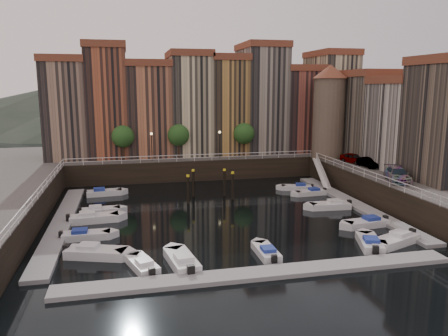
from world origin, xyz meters
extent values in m
plane|color=black|center=(0.00, 0.00, 0.00)|extent=(200.00, 200.00, 0.00)
cube|color=black|center=(0.00, 26.00, 1.50)|extent=(80.00, 20.00, 3.00)
cube|color=gray|center=(-16.20, -1.00, 0.17)|extent=(2.00, 28.00, 0.35)
cube|color=gray|center=(16.20, -1.00, 0.17)|extent=(2.00, 28.00, 0.35)
cube|color=gray|center=(0.00, -17.00, 0.17)|extent=(30.00, 2.00, 0.35)
cone|color=#2D382D|center=(-30.00, 110.00, 7.00)|extent=(80.00, 80.00, 14.00)
cone|color=#2D382D|center=(5.00, 110.00, 9.00)|extent=(100.00, 100.00, 18.00)
cone|color=#2D382D|center=(40.00, 110.00, 6.00)|extent=(70.00, 70.00, 12.00)
cube|color=#93735D|center=(-18.00, 23.50, 10.00)|extent=(6.00, 10.00, 14.00)
cube|color=brown|center=(-18.00, 23.50, 17.50)|extent=(6.30, 10.30, 1.00)
cube|color=#A05032|center=(-12.10, 23.50, 11.00)|extent=(5.80, 10.00, 16.00)
cube|color=brown|center=(-12.10, 23.50, 19.50)|extent=(6.10, 10.30, 1.00)
cube|color=#B16A48|center=(-5.95, 23.50, 9.75)|extent=(6.50, 10.00, 13.50)
cube|color=brown|center=(-5.95, 23.50, 17.00)|extent=(6.80, 10.30, 1.00)
cube|color=beige|center=(0.40, 23.50, 10.50)|extent=(6.20, 10.00, 15.00)
cube|color=brown|center=(0.40, 23.50, 18.50)|extent=(6.50, 10.30, 1.00)
cube|color=#B58642|center=(6.30, 23.50, 10.25)|extent=(5.60, 10.00, 14.50)
cube|color=brown|center=(6.30, 23.50, 18.00)|extent=(5.90, 10.30, 1.00)
cube|color=gray|center=(12.30, 23.50, 11.25)|extent=(6.40, 10.00, 16.50)
cube|color=brown|center=(12.30, 23.50, 20.00)|extent=(6.70, 10.30, 1.00)
cube|color=brown|center=(18.50, 23.50, 9.50)|extent=(6.00, 10.00, 13.00)
cube|color=brown|center=(18.50, 23.50, 16.50)|extent=(6.30, 10.30, 1.00)
cube|color=beige|center=(24.45, 23.50, 10.75)|extent=(5.90, 10.00, 15.50)
cube|color=brown|center=(24.45, 23.50, 19.00)|extent=(6.20, 10.30, 1.00)
cube|color=#6B6051|center=(26.50, 12.00, 9.00)|extent=(9.00, 8.00, 12.00)
cube|color=brown|center=(26.50, 12.00, 15.50)|extent=(9.30, 8.30, 1.00)
cube|color=beige|center=(26.50, 4.00, 8.50)|extent=(9.00, 8.00, 11.00)
cube|color=brown|center=(26.50, 4.00, 14.50)|extent=(9.30, 8.30, 1.00)
cylinder|color=#6B5B4C|center=(20.00, 14.50, 9.00)|extent=(4.60, 4.60, 12.00)
cone|color=brown|center=(20.00, 14.50, 15.80)|extent=(5.20, 5.20, 2.00)
cylinder|color=black|center=(-10.00, 18.20, 4.20)|extent=(0.30, 0.30, 2.40)
sphere|color=#1E4719|center=(-10.00, 18.20, 6.60)|extent=(3.20, 3.20, 3.20)
cylinder|color=black|center=(-2.00, 18.20, 4.20)|extent=(0.30, 0.30, 2.40)
sphere|color=#1E4719|center=(-2.00, 18.20, 6.60)|extent=(3.20, 3.20, 3.20)
cylinder|color=black|center=(8.00, 18.20, 4.20)|extent=(0.30, 0.30, 2.40)
sphere|color=#1E4719|center=(8.00, 18.20, 6.60)|extent=(3.20, 3.20, 3.20)
cylinder|color=black|center=(-6.00, 17.20, 5.00)|extent=(0.12, 0.12, 4.00)
sphere|color=#FFD88C|center=(-6.00, 17.20, 7.00)|extent=(0.36, 0.36, 0.36)
cylinder|color=black|center=(4.00, 17.20, 5.00)|extent=(0.12, 0.12, 4.00)
sphere|color=#FFD88C|center=(4.00, 17.20, 7.00)|extent=(0.36, 0.36, 0.36)
cube|color=white|center=(0.00, 16.00, 3.95)|extent=(36.00, 0.08, 0.08)
cube|color=white|center=(0.00, 16.00, 3.50)|extent=(36.00, 0.06, 0.06)
cube|color=white|center=(18.00, -1.00, 3.95)|extent=(0.08, 34.00, 0.08)
cube|color=white|center=(18.00, -1.00, 3.50)|extent=(0.06, 34.00, 0.06)
cube|color=white|center=(-18.00, -1.00, 3.95)|extent=(0.08, 34.00, 0.08)
cube|color=white|center=(-18.00, -1.00, 3.50)|extent=(0.06, 34.00, 0.06)
cube|color=white|center=(17.10, 10.00, 1.75)|extent=(2.78, 8.26, 2.81)
cube|color=white|center=(17.10, 10.00, 2.25)|extent=(1.93, 8.32, 3.65)
cylinder|color=black|center=(-2.63, 4.07, 1.50)|extent=(0.32, 0.32, 3.60)
cylinder|color=yellow|center=(-2.63, 4.07, 3.35)|extent=(0.36, 0.36, 0.25)
cylinder|color=black|center=(-1.52, 7.32, 1.50)|extent=(0.32, 0.32, 3.60)
cylinder|color=yellow|center=(-1.52, 7.32, 3.35)|extent=(0.36, 0.36, 0.25)
cylinder|color=black|center=(2.95, 4.75, 1.50)|extent=(0.32, 0.32, 3.60)
cylinder|color=yellow|center=(2.95, 4.75, 3.35)|extent=(0.36, 0.36, 0.25)
cylinder|color=black|center=(2.36, 6.75, 1.50)|extent=(0.32, 0.32, 3.60)
cylinder|color=yellow|center=(2.36, 6.75, 3.35)|extent=(0.36, 0.36, 0.25)
cube|color=silver|center=(-12.23, -10.72, 0.33)|extent=(5.21, 3.34, 0.83)
cube|color=silver|center=(-12.85, -10.51, 0.83)|extent=(1.89, 1.75, 0.55)
cube|color=black|center=(-14.63, -9.91, 0.61)|extent=(0.54, 0.65, 0.77)
cube|color=silver|center=(-13.39, -5.99, 0.29)|extent=(4.24, 1.68, 0.72)
cube|color=navy|center=(-13.96, -5.98, 0.72)|extent=(1.35, 1.16, 0.48)
cube|color=black|center=(-15.59, -5.97, 0.53)|extent=(0.34, 0.48, 0.67)
cube|color=silver|center=(-13.04, -0.86, 0.33)|extent=(4.96, 2.23, 0.82)
cube|color=silver|center=(-13.70, -0.91, 0.82)|extent=(1.63, 1.43, 0.55)
cube|color=black|center=(-15.56, -1.05, 0.60)|extent=(0.43, 0.58, 0.77)
cube|color=silver|center=(-12.53, 2.01, 0.28)|extent=(4.21, 1.89, 0.70)
cube|color=silver|center=(-13.08, 1.97, 0.70)|extent=(1.39, 1.21, 0.47)
cube|color=black|center=(-14.66, 1.85, 0.51)|extent=(0.36, 0.49, 0.65)
cube|color=silver|center=(-12.54, 10.35, 0.30)|extent=(4.46, 2.03, 0.74)
cube|color=navy|center=(-13.13, 10.30, 0.74)|extent=(1.47, 1.29, 0.49)
cube|color=black|center=(-14.80, 10.16, 0.54)|extent=(0.38, 0.52, 0.69)
cube|color=silver|center=(13.29, -13.40, 0.32)|extent=(5.05, 3.42, 0.80)
cube|color=silver|center=(13.89, -13.16, 0.80)|extent=(1.86, 1.74, 0.53)
cube|color=black|center=(15.58, -12.49, 0.59)|extent=(0.54, 0.64, 0.75)
cube|color=silver|center=(13.36, -8.36, 0.30)|extent=(4.58, 2.16, 0.75)
cube|color=navy|center=(13.96, -8.29, 0.75)|extent=(1.53, 1.35, 0.50)
cube|color=black|center=(15.65, -8.12, 0.55)|extent=(0.40, 0.54, 0.70)
cube|color=silver|center=(12.74, -1.64, 0.31)|extent=(4.63, 2.08, 0.77)
cube|color=silver|center=(13.35, -1.68, 0.77)|extent=(1.53, 1.34, 0.51)
cube|color=black|center=(15.09, -1.81, 0.56)|extent=(0.40, 0.54, 0.72)
cube|color=silver|center=(13.17, 4.78, 0.27)|extent=(4.02, 1.76, 0.67)
cube|color=navy|center=(13.71, 4.81, 0.67)|extent=(1.31, 1.15, 0.45)
cube|color=black|center=(15.22, 4.91, 0.49)|extent=(0.34, 0.47, 0.63)
cube|color=silver|center=(12.52, 7.79, 0.27)|extent=(4.25, 2.63, 0.68)
cube|color=navy|center=(13.04, 7.63, 0.68)|extent=(1.53, 1.41, 0.45)
cube|color=black|center=(14.51, 7.18, 0.50)|extent=(0.43, 0.52, 0.63)
cube|color=silver|center=(-8.71, -13.73, 0.27)|extent=(2.70, 4.25, 0.68)
cube|color=silver|center=(-8.54, -14.25, 0.68)|extent=(1.42, 1.54, 0.45)
cube|color=black|center=(-8.06, -15.70, 0.50)|extent=(0.53, 0.44, 0.63)
cube|color=silver|center=(-5.66, -13.79, 0.32)|extent=(2.52, 4.97, 0.81)
cube|color=silver|center=(-5.57, -14.43, 0.81)|extent=(1.51, 1.69, 0.54)
cube|color=black|center=(-5.29, -16.25, 0.59)|extent=(0.59, 0.45, 0.76)
cube|color=silver|center=(1.38, -13.29, 0.26)|extent=(1.51, 3.89, 0.66)
cube|color=navy|center=(1.38, -13.82, 0.66)|extent=(1.06, 1.24, 0.44)
cube|color=black|center=(1.38, -15.32, 0.49)|extent=(0.44, 0.31, 0.62)
cube|color=silver|center=(10.78, -13.33, 0.30)|extent=(3.01, 4.67, 0.74)
cube|color=navy|center=(10.59, -13.90, 0.74)|extent=(1.58, 1.70, 0.50)
cube|color=black|center=(10.04, -15.49, 0.54)|extent=(0.58, 0.49, 0.69)
imported|color=gray|center=(21.34, 8.99, 3.70)|extent=(2.72, 4.39, 1.40)
imported|color=gray|center=(21.76, 5.63, 3.66)|extent=(1.64, 4.06, 1.31)
imported|color=gray|center=(20.27, -2.89, 3.77)|extent=(3.83, 5.73, 1.54)
camera|label=1|loc=(-9.42, -45.73, 13.72)|focal=35.00mm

